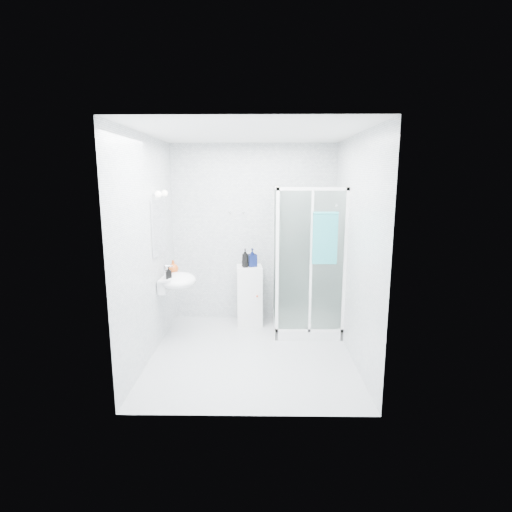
{
  "coord_description": "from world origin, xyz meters",
  "views": [
    {
      "loc": [
        0.12,
        -4.56,
        2.12
      ],
      "look_at": [
        0.05,
        0.35,
        1.15
      ],
      "focal_mm": 28.0,
      "sensor_mm": 36.0,
      "label": 1
    }
  ],
  "objects_px": {
    "wall_basin": "(177,281)",
    "soap_dispenser_orange": "(173,267)",
    "storage_cabinet": "(249,295)",
    "shower_enclosure": "(301,300)",
    "hand_towel": "(325,237)",
    "soap_dispenser_black": "(169,273)",
    "shampoo_bottle_b": "(252,258)",
    "shampoo_bottle_a": "(245,258)"
  },
  "relations": [
    {
      "from": "storage_cabinet",
      "to": "shampoo_bottle_a",
      "type": "bearing_deg",
      "value": -140.02
    },
    {
      "from": "shower_enclosure",
      "to": "soap_dispenser_black",
      "type": "xyz_separation_m",
      "value": [
        -1.72,
        -0.46,
        0.49
      ]
    },
    {
      "from": "shower_enclosure",
      "to": "storage_cabinet",
      "type": "relative_size",
      "value": 2.31
    },
    {
      "from": "wall_basin",
      "to": "soap_dispenser_orange",
      "type": "distance_m",
      "value": 0.24
    },
    {
      "from": "hand_towel",
      "to": "shampoo_bottle_a",
      "type": "bearing_deg",
      "value": 149.44
    },
    {
      "from": "wall_basin",
      "to": "hand_towel",
      "type": "height_order",
      "value": "hand_towel"
    },
    {
      "from": "hand_towel",
      "to": "shampoo_bottle_b",
      "type": "relative_size",
      "value": 2.52
    },
    {
      "from": "shower_enclosure",
      "to": "shampoo_bottle_a",
      "type": "height_order",
      "value": "shower_enclosure"
    },
    {
      "from": "shower_enclosure",
      "to": "soap_dispenser_black",
      "type": "height_order",
      "value": "shower_enclosure"
    },
    {
      "from": "storage_cabinet",
      "to": "shampoo_bottle_b",
      "type": "distance_m",
      "value": 0.57
    },
    {
      "from": "shampoo_bottle_b",
      "to": "soap_dispenser_orange",
      "type": "height_order",
      "value": "shampoo_bottle_b"
    },
    {
      "from": "soap_dispenser_orange",
      "to": "shampoo_bottle_a",
      "type": "bearing_deg",
      "value": 20.17
    },
    {
      "from": "hand_towel",
      "to": "soap_dispenser_black",
      "type": "xyz_separation_m",
      "value": [
        -1.96,
        -0.06,
        -0.45
      ]
    },
    {
      "from": "hand_towel",
      "to": "soap_dispenser_orange",
      "type": "height_order",
      "value": "hand_towel"
    },
    {
      "from": "soap_dispenser_orange",
      "to": "shower_enclosure",
      "type": "bearing_deg",
      "value": 4.82
    },
    {
      "from": "storage_cabinet",
      "to": "hand_towel",
      "type": "relative_size",
      "value": 1.32
    },
    {
      "from": "soap_dispenser_orange",
      "to": "hand_towel",
      "type": "bearing_deg",
      "value": -7.39
    },
    {
      "from": "shampoo_bottle_a",
      "to": "soap_dispenser_black",
      "type": "height_order",
      "value": "shampoo_bottle_a"
    },
    {
      "from": "hand_towel",
      "to": "soap_dispenser_black",
      "type": "bearing_deg",
      "value": -178.36
    },
    {
      "from": "shower_enclosure",
      "to": "shampoo_bottle_a",
      "type": "xyz_separation_m",
      "value": [
        -0.78,
        0.2,
        0.55
      ]
    },
    {
      "from": "shampoo_bottle_b",
      "to": "soap_dispenser_orange",
      "type": "bearing_deg",
      "value": -159.16
    },
    {
      "from": "wall_basin",
      "to": "shampoo_bottle_b",
      "type": "distance_m",
      "value": 1.14
    },
    {
      "from": "hand_towel",
      "to": "wall_basin",
      "type": "bearing_deg",
      "value": 177.43
    },
    {
      "from": "shower_enclosure",
      "to": "shampoo_bottle_a",
      "type": "bearing_deg",
      "value": 165.49
    },
    {
      "from": "soap_dispenser_black",
      "to": "storage_cabinet",
      "type": "bearing_deg",
      "value": 35.71
    },
    {
      "from": "wall_basin",
      "to": "storage_cabinet",
      "type": "xyz_separation_m",
      "value": [
        0.93,
        0.57,
        -0.36
      ]
    },
    {
      "from": "shampoo_bottle_a",
      "to": "storage_cabinet",
      "type": "bearing_deg",
      "value": 44.59
    },
    {
      "from": "wall_basin",
      "to": "soap_dispenser_black",
      "type": "xyz_separation_m",
      "value": [
        -0.07,
        -0.14,
        0.14
      ]
    },
    {
      "from": "shampoo_bottle_a",
      "to": "shampoo_bottle_b",
      "type": "distance_m",
      "value": 0.11
    },
    {
      "from": "storage_cabinet",
      "to": "soap_dispenser_black",
      "type": "relative_size",
      "value": 5.55
    },
    {
      "from": "hand_towel",
      "to": "shampoo_bottle_b",
      "type": "bearing_deg",
      "value": 144.68
    },
    {
      "from": "shampoo_bottle_b",
      "to": "soap_dispenser_black",
      "type": "xyz_separation_m",
      "value": [
        -1.04,
        -0.71,
        -0.06
      ]
    },
    {
      "from": "shower_enclosure",
      "to": "hand_towel",
      "type": "bearing_deg",
      "value": -59.04
    },
    {
      "from": "soap_dispenser_orange",
      "to": "storage_cabinet",
      "type": "bearing_deg",
      "value": 21.93
    },
    {
      "from": "soap_dispenser_black",
      "to": "soap_dispenser_orange",
      "type": "bearing_deg",
      "value": 91.52
    },
    {
      "from": "soap_dispenser_black",
      "to": "hand_towel",
      "type": "bearing_deg",
      "value": 1.64
    },
    {
      "from": "shampoo_bottle_b",
      "to": "soap_dispenser_orange",
      "type": "relative_size",
      "value": 1.5
    },
    {
      "from": "shampoo_bottle_a",
      "to": "soap_dispenser_orange",
      "type": "xyz_separation_m",
      "value": [
        -0.95,
        -0.35,
        -0.05
      ]
    },
    {
      "from": "shower_enclosure",
      "to": "soap_dispenser_black",
      "type": "bearing_deg",
      "value": -165.12
    },
    {
      "from": "hand_towel",
      "to": "soap_dispenser_black",
      "type": "distance_m",
      "value": 2.01
    },
    {
      "from": "shower_enclosure",
      "to": "hand_towel",
      "type": "xyz_separation_m",
      "value": [
        0.24,
        -0.4,
        0.94
      ]
    },
    {
      "from": "wall_basin",
      "to": "soap_dispenser_orange",
      "type": "height_order",
      "value": "soap_dispenser_orange"
    }
  ]
}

